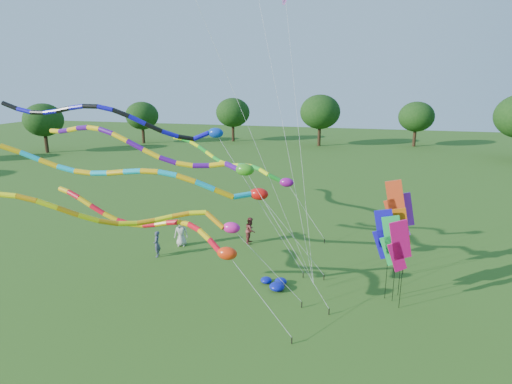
% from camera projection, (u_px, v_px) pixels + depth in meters
% --- Properties ---
extents(ground, '(160.00, 160.00, 0.00)m').
position_uv_depth(ground, '(244.00, 326.00, 18.41)').
color(ground, '#215015').
rests_on(ground, ground).
extents(tree_ring, '(114.62, 110.73, 9.72)m').
position_uv_depth(tree_ring, '(268.00, 202.00, 16.53)').
color(tree_ring, '#382314').
rests_on(tree_ring, ground).
extents(tube_kite_red, '(11.76, 2.29, 5.72)m').
position_uv_depth(tube_kite_red, '(164.00, 228.00, 19.00)').
color(tube_kite_red, black).
rests_on(tube_kite_red, ground).
extents(tube_kite_orange, '(12.96, 4.76, 6.50)m').
position_uv_depth(tube_kite_orange, '(135.00, 216.00, 18.13)').
color(tube_kite_orange, black).
rests_on(tube_kite_orange, ground).
extents(tube_kite_purple, '(14.87, 1.82, 8.70)m').
position_uv_depth(tube_kite_purple, '(162.00, 152.00, 20.15)').
color(tube_kite_purple, black).
rests_on(tube_kite_purple, ground).
extents(tube_kite_blue, '(14.70, 3.06, 9.76)m').
position_uv_depth(tube_kite_blue, '(133.00, 122.00, 20.83)').
color(tube_kite_blue, black).
rests_on(tube_kite_blue, ground).
extents(tube_kite_cyan, '(16.00, 3.25, 7.64)m').
position_uv_depth(tube_kite_cyan, '(160.00, 179.00, 21.44)').
color(tube_kite_cyan, black).
rests_on(tube_kite_cyan, ground).
extents(tube_kite_green, '(12.79, 5.98, 6.38)m').
position_uv_depth(tube_kite_green, '(241.00, 165.00, 30.98)').
color(tube_kite_green, black).
rests_on(tube_kite_green, ground).
extents(banner_pole_blue_a, '(1.16, 0.13, 4.53)m').
position_uv_depth(banner_pole_blue_a, '(384.00, 234.00, 19.96)').
color(banner_pole_blue_a, black).
rests_on(banner_pole_blue_a, ground).
extents(banner_pole_magenta_b, '(1.13, 0.44, 4.33)m').
position_uv_depth(banner_pole_magenta_b, '(399.00, 246.00, 19.06)').
color(banner_pole_magenta_b, black).
rests_on(banner_pole_magenta_b, ground).
extents(banner_pole_violet, '(1.16, 0.22, 4.62)m').
position_uv_depth(banner_pole_violet, '(403.00, 215.00, 22.49)').
color(banner_pole_violet, black).
rests_on(banner_pole_violet, ground).
extents(banner_pole_red, '(1.16, 0.13, 5.40)m').
position_uv_depth(banner_pole_red, '(394.00, 203.00, 21.89)').
color(banner_pole_red, black).
rests_on(banner_pole_red, ground).
extents(banner_pole_green, '(1.16, 0.10, 4.31)m').
position_uv_depth(banner_pole_green, '(392.00, 241.00, 19.77)').
color(banner_pole_green, black).
rests_on(banner_pole_green, ground).
extents(banner_pole_orange, '(1.16, 0.14, 4.50)m').
position_uv_depth(banner_pole_orange, '(398.00, 233.00, 20.23)').
color(banner_pole_orange, black).
rests_on(banner_pole_orange, ground).
extents(blue_nylon_heap, '(0.69, 1.03, 0.37)m').
position_uv_depth(blue_nylon_heap, '(273.00, 286.00, 21.60)').
color(blue_nylon_heap, '#0C159D').
rests_on(blue_nylon_heap, ground).
extents(person_a, '(0.96, 0.76, 1.73)m').
position_uv_depth(person_a, '(181.00, 233.00, 27.09)').
color(person_a, beige).
rests_on(person_a, ground).
extents(person_b, '(0.55, 0.67, 1.58)m').
position_uv_depth(person_b, '(157.00, 244.00, 25.43)').
color(person_b, '#42475D').
rests_on(person_b, ground).
extents(person_c, '(0.68, 0.86, 1.72)m').
position_uv_depth(person_c, '(251.00, 230.00, 27.56)').
color(person_c, maroon).
rests_on(person_c, ground).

